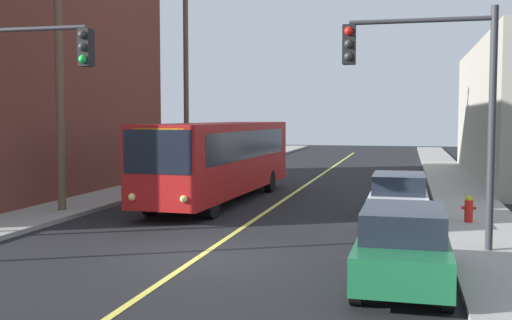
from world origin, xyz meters
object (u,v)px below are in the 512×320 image
object	(u,v)px
parked_car_green	(403,246)
utility_pole_mid	(186,59)
city_bus	(221,157)
traffic_signal_right_corner	(428,83)
fire_hydrant	(469,208)
parked_car_white	(399,198)
utility_pole_near	(59,44)
traffic_signal_left_corner	(22,86)

from	to	relation	value
parked_car_green	utility_pole_mid	bearing A→B (deg)	121.45
city_bus	parked_car_green	size ratio (longest dim) A/B	2.77
traffic_signal_right_corner	fire_hydrant	bearing A→B (deg)	70.86
traffic_signal_right_corner	fire_hydrant	world-z (taller)	traffic_signal_right_corner
parked_car_green	parked_car_white	world-z (taller)	same
utility_pole_near	parked_car_white	bearing A→B (deg)	3.98
parked_car_white	traffic_signal_left_corner	xyz separation A→B (m)	(-10.11, -5.22, 3.46)
city_bus	utility_pole_mid	world-z (taller)	utility_pole_mid
city_bus	utility_pole_near	world-z (taller)	utility_pole_near
utility_pole_mid	fire_hydrant	bearing A→B (deg)	-40.59
utility_pole_mid	fire_hydrant	world-z (taller)	utility_pole_mid
parked_car_green	parked_car_white	bearing A→B (deg)	91.44
parked_car_green	fire_hydrant	world-z (taller)	parked_car_green
utility_pole_mid	traffic_signal_right_corner	bearing A→B (deg)	-52.33
city_bus	utility_pole_near	distance (m)	7.62
city_bus	fire_hydrant	xyz separation A→B (m)	(9.28, -3.74, -1.23)
parked_car_green	fire_hydrant	xyz separation A→B (m)	(1.96, 7.47, -0.26)
utility_pole_near	utility_pole_mid	world-z (taller)	utility_pole_mid
traffic_signal_left_corner	fire_hydrant	world-z (taller)	traffic_signal_left_corner
parked_car_green	fire_hydrant	bearing A→B (deg)	75.30
parked_car_green	traffic_signal_right_corner	xyz separation A→B (m)	(0.52, 3.32, 3.46)
traffic_signal_right_corner	fire_hydrant	distance (m)	5.75
city_bus	utility_pole_near	size ratio (longest dim) A/B	1.15
traffic_signal_right_corner	city_bus	bearing A→B (deg)	134.80
utility_pole_near	utility_pole_mid	bearing A→B (deg)	89.57
utility_pole_near	fire_hydrant	bearing A→B (deg)	3.06
parked_car_white	traffic_signal_left_corner	bearing A→B (deg)	-152.69
city_bus	fire_hydrant	bearing A→B (deg)	-21.98
utility_pole_near	traffic_signal_right_corner	xyz separation A→B (m)	(12.37, -3.41, -1.69)
parked_car_green	fire_hydrant	distance (m)	7.73
city_bus	fire_hydrant	size ratio (longest dim) A/B	14.56
fire_hydrant	traffic_signal_right_corner	bearing A→B (deg)	-109.14
fire_hydrant	city_bus	bearing A→B (deg)	158.02
parked_car_white	utility_pole_near	world-z (taller)	utility_pole_near
traffic_signal_right_corner	utility_pole_near	bearing A→B (deg)	164.59
utility_pole_near	utility_pole_mid	xyz separation A→B (m)	(0.09, 12.49, 0.62)
city_bus	utility_pole_mid	bearing A→B (deg)	119.01
parked_car_white	utility_pole_near	xyz separation A→B (m)	(-11.66, -0.81, 5.15)
traffic_signal_left_corner	parked_car_white	bearing A→B (deg)	27.31
parked_car_white	traffic_signal_left_corner	size ratio (longest dim) A/B	0.73
city_bus	parked_car_green	bearing A→B (deg)	-56.89
traffic_signal_right_corner	parked_car_white	bearing A→B (deg)	99.56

